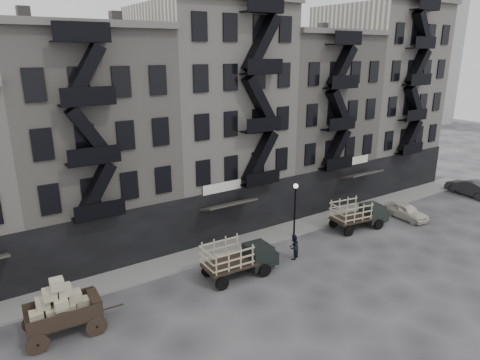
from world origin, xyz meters
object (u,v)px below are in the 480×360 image
stake_truck_west (239,256)px  car_east (406,211)px  pedestrian_mid (294,247)px  stake_truck_east (359,212)px  car_far (470,188)px  wagon (59,303)px

stake_truck_west → car_east: 17.23m
pedestrian_mid → stake_truck_west: bearing=-30.8°
stake_truck_west → stake_truck_east: stake_truck_west is taller
stake_truck_west → car_far: (27.82, 0.49, -0.63)m
stake_truck_west → pedestrian_mid: stake_truck_west is taller
car_east → pedestrian_mid: (-12.81, -0.32, 0.22)m
pedestrian_mid → stake_truck_east: bearing=159.8°
stake_truck_west → pedestrian_mid: size_ratio=2.86×
stake_truck_west → car_far: bearing=3.5°
car_east → pedestrian_mid: pedestrian_mid is taller
pedestrian_mid → wagon: bearing=-29.4°
car_east → pedestrian_mid: bearing=-177.2°
stake_truck_east → car_east: stake_truck_east is taller
car_far → pedestrian_mid: 23.42m
car_far → pedestrian_mid: bearing=9.4°
stake_truck_west → stake_truck_east: 12.25m
car_east → stake_truck_west: bearing=-178.1°
wagon → stake_truck_west: 10.63m
car_far → stake_truck_west: bearing=8.8°
stake_truck_west → car_far: stake_truck_west is taller
wagon → car_far: 38.46m
stake_truck_east → pedestrian_mid: 7.91m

